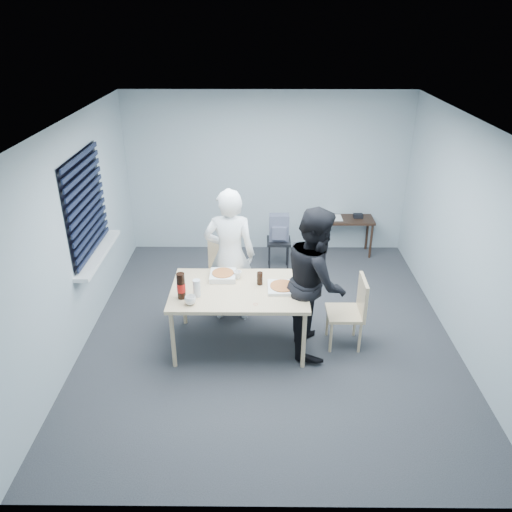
{
  "coord_description": "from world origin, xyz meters",
  "views": [
    {
      "loc": [
        -0.12,
        -5.26,
        3.65
      ],
      "look_at": [
        -0.16,
        0.1,
        1.01
      ],
      "focal_mm": 35.0,
      "sensor_mm": 36.0,
      "label": 1
    }
  ],
  "objects_px": {
    "chair_right": "(353,307)",
    "stool": "(279,247)",
    "mug_a": "(190,300)",
    "chair_far": "(223,268)",
    "person_black": "(315,281)",
    "person_white": "(230,256)",
    "soda_bottle": "(181,286)",
    "dining_table": "(239,293)",
    "backpack": "(279,228)",
    "mug_b": "(238,275)",
    "side_table": "(344,223)"
  },
  "relations": [
    {
      "from": "side_table",
      "to": "chair_right",
      "type": "bearing_deg",
      "value": -96.39
    },
    {
      "from": "person_white",
      "to": "chair_far",
      "type": "bearing_deg",
      "value": -73.03
    },
    {
      "from": "person_white",
      "to": "backpack",
      "type": "height_order",
      "value": "person_white"
    },
    {
      "from": "dining_table",
      "to": "chair_right",
      "type": "relative_size",
      "value": 1.77
    },
    {
      "from": "person_black",
      "to": "mug_b",
      "type": "bearing_deg",
      "value": 73.01
    },
    {
      "from": "stool",
      "to": "mug_a",
      "type": "distance_m",
      "value": 2.55
    },
    {
      "from": "chair_far",
      "to": "mug_b",
      "type": "bearing_deg",
      "value": -73.1
    },
    {
      "from": "backpack",
      "to": "stool",
      "type": "bearing_deg",
      "value": 88.61
    },
    {
      "from": "stool",
      "to": "soda_bottle",
      "type": "distance_m",
      "value": 2.51
    },
    {
      "from": "person_white",
      "to": "person_black",
      "type": "distance_m",
      "value": 1.2
    },
    {
      "from": "chair_far",
      "to": "person_black",
      "type": "relative_size",
      "value": 0.5
    },
    {
      "from": "person_white",
      "to": "soda_bottle",
      "type": "distance_m",
      "value": 0.97
    },
    {
      "from": "chair_far",
      "to": "backpack",
      "type": "bearing_deg",
      "value": 49.64
    },
    {
      "from": "chair_right",
      "to": "stool",
      "type": "bearing_deg",
      "value": 112.53
    },
    {
      "from": "dining_table",
      "to": "backpack",
      "type": "xyz_separation_m",
      "value": [
        0.53,
        1.94,
        -0.0
      ]
    },
    {
      "from": "backpack",
      "to": "mug_b",
      "type": "xyz_separation_m",
      "value": [
        -0.55,
        -1.69,
        0.11
      ]
    },
    {
      "from": "stool",
      "to": "side_table",
      "type": "bearing_deg",
      "value": 28.48
    },
    {
      "from": "person_white",
      "to": "backpack",
      "type": "bearing_deg",
      "value": -116.78
    },
    {
      "from": "mug_b",
      "to": "chair_right",
      "type": "bearing_deg",
      "value": -10.12
    },
    {
      "from": "chair_far",
      "to": "person_white",
      "type": "distance_m",
      "value": 0.56
    },
    {
      "from": "chair_right",
      "to": "person_white",
      "type": "distance_m",
      "value": 1.64
    },
    {
      "from": "chair_far",
      "to": "mug_a",
      "type": "bearing_deg",
      "value": -100.91
    },
    {
      "from": "person_white",
      "to": "mug_b",
      "type": "height_order",
      "value": "person_white"
    },
    {
      "from": "soda_bottle",
      "to": "stool",
      "type": "bearing_deg",
      "value": 61.8
    },
    {
      "from": "dining_table",
      "to": "person_white",
      "type": "height_order",
      "value": "person_white"
    },
    {
      "from": "mug_a",
      "to": "soda_bottle",
      "type": "bearing_deg",
      "value": 130.93
    },
    {
      "from": "person_black",
      "to": "mug_b",
      "type": "distance_m",
      "value": 0.94
    },
    {
      "from": "mug_b",
      "to": "side_table",
      "type": "bearing_deg",
      "value": 54.34
    },
    {
      "from": "stool",
      "to": "dining_table",
      "type": "bearing_deg",
      "value": -105.07
    },
    {
      "from": "chair_right",
      "to": "chair_far",
      "type": "bearing_deg",
      "value": 147.74
    },
    {
      "from": "person_white",
      "to": "stool",
      "type": "relative_size",
      "value": 3.52
    },
    {
      "from": "chair_right",
      "to": "person_white",
      "type": "relative_size",
      "value": 0.5
    },
    {
      "from": "chair_far",
      "to": "stool",
      "type": "bearing_deg",
      "value": 50.03
    },
    {
      "from": "mug_a",
      "to": "mug_b",
      "type": "height_order",
      "value": "mug_a"
    },
    {
      "from": "stool",
      "to": "chair_right",
      "type": "bearing_deg",
      "value": -67.47
    },
    {
      "from": "dining_table",
      "to": "backpack",
      "type": "height_order",
      "value": "backpack"
    },
    {
      "from": "chair_right",
      "to": "person_black",
      "type": "distance_m",
      "value": 0.59
    },
    {
      "from": "side_table",
      "to": "person_black",
      "type": "bearing_deg",
      "value": -106.16
    },
    {
      "from": "chair_far",
      "to": "person_black",
      "type": "bearing_deg",
      "value": -42.5
    },
    {
      "from": "person_white",
      "to": "mug_a",
      "type": "distance_m",
      "value": 1.03
    },
    {
      "from": "chair_far",
      "to": "mug_b",
      "type": "xyz_separation_m",
      "value": [
        0.23,
        -0.76,
        0.3
      ]
    },
    {
      "from": "stool",
      "to": "person_black",
      "type": "bearing_deg",
      "value": -80.07
    },
    {
      "from": "side_table",
      "to": "person_white",
      "type": "bearing_deg",
      "value": -132.39
    },
    {
      "from": "chair_right",
      "to": "side_table",
      "type": "bearing_deg",
      "value": 83.61
    },
    {
      "from": "chair_far",
      "to": "soda_bottle",
      "type": "bearing_deg",
      "value": -106.95
    },
    {
      "from": "dining_table",
      "to": "chair_far",
      "type": "xyz_separation_m",
      "value": [
        -0.26,
        1.02,
        -0.2
      ]
    },
    {
      "from": "chair_far",
      "to": "person_white",
      "type": "relative_size",
      "value": 0.5
    },
    {
      "from": "dining_table",
      "to": "mug_b",
      "type": "bearing_deg",
      "value": 96.39
    },
    {
      "from": "person_black",
      "to": "side_table",
      "type": "distance_m",
      "value": 2.69
    },
    {
      "from": "dining_table",
      "to": "stool",
      "type": "xyz_separation_m",
      "value": [
        0.53,
        1.95,
        -0.32
      ]
    }
  ]
}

